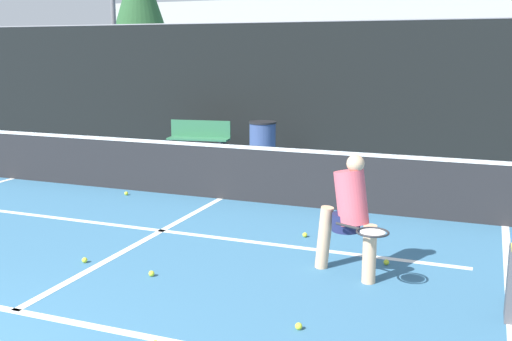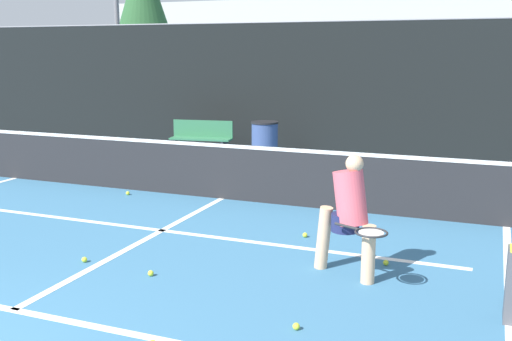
% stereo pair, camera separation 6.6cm
% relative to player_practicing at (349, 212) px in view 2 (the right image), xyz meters
% --- Properties ---
extents(court_baseline_near, '(11.00, 0.10, 0.01)m').
position_rel_player_practicing_xyz_m(court_baseline_near, '(-2.82, -2.09, -0.74)').
color(court_baseline_near, white).
rests_on(court_baseline_near, ground).
extents(court_service_line, '(8.25, 0.10, 0.01)m').
position_rel_player_practicing_xyz_m(court_service_line, '(-2.82, 0.74, -0.74)').
color(court_service_line, white).
rests_on(court_service_line, ground).
extents(court_center_mark, '(0.10, 4.82, 0.01)m').
position_rel_player_practicing_xyz_m(court_center_mark, '(-2.82, 0.32, -0.74)').
color(court_center_mark, white).
rests_on(court_center_mark, ground).
extents(court_sideline_right, '(0.10, 5.82, 0.01)m').
position_rel_player_practicing_xyz_m(court_sideline_right, '(1.69, 0.32, -0.74)').
color(court_sideline_right, white).
rests_on(court_sideline_right, ground).
extents(net, '(11.09, 0.09, 1.07)m').
position_rel_player_practicing_xyz_m(net, '(-2.82, 2.73, -0.23)').
color(net, slate).
rests_on(net, ground).
extents(fence_back, '(24.00, 0.06, 3.15)m').
position_rel_player_practicing_xyz_m(fence_back, '(-2.82, 7.22, 0.82)').
color(fence_back, black).
rests_on(fence_back, ground).
extents(player_practicing, '(1.00, 0.88, 1.40)m').
position_rel_player_practicing_xyz_m(player_practicing, '(0.00, 0.00, 0.00)').
color(player_practicing, '#DBAD84').
rests_on(player_practicing, ground).
extents(tennis_ball_scattered_0, '(0.07, 0.07, 0.07)m').
position_rel_player_practicing_xyz_m(tennis_ball_scattered_0, '(-0.12, -1.46, -0.71)').
color(tennis_ball_scattered_0, '#D1E033').
rests_on(tennis_ball_scattered_0, ground).
extents(tennis_ball_scattered_2, '(0.07, 0.07, 0.07)m').
position_rel_player_practicing_xyz_m(tennis_ball_scattered_2, '(-2.05, -0.81, -0.71)').
color(tennis_ball_scattered_2, '#D1E033').
rests_on(tennis_ball_scattered_2, ground).
extents(tennis_ball_scattered_3, '(0.07, 0.07, 0.07)m').
position_rel_player_practicing_xyz_m(tennis_ball_scattered_3, '(-0.86, 1.19, -0.71)').
color(tennis_ball_scattered_3, '#D1E033').
rests_on(tennis_ball_scattered_3, ground).
extents(tennis_ball_scattered_4, '(0.07, 0.07, 0.07)m').
position_rel_player_practicing_xyz_m(tennis_ball_scattered_4, '(-3.02, -0.72, -0.71)').
color(tennis_ball_scattered_4, '#D1E033').
rests_on(tennis_ball_scattered_4, ground).
extents(tennis_ball_scattered_6, '(0.07, 0.07, 0.07)m').
position_rel_player_practicing_xyz_m(tennis_ball_scattered_6, '(-4.46, 2.36, -0.71)').
color(tennis_ball_scattered_6, '#D1E033').
rests_on(tennis_ball_scattered_6, ground).
extents(tennis_ball_scattered_8, '(0.07, 0.07, 0.07)m').
position_rel_player_practicing_xyz_m(tennis_ball_scattered_8, '(0.35, 0.51, -0.71)').
color(tennis_ball_scattered_8, '#D1E033').
rests_on(tennis_ball_scattered_8, ground).
extents(courtside_bench, '(1.51, 0.58, 0.86)m').
position_rel_player_practicing_xyz_m(courtside_bench, '(-4.99, 6.27, -0.28)').
color(courtside_bench, '#33724C').
rests_on(courtside_bench, ground).
extents(trash_bin, '(0.61, 0.61, 0.93)m').
position_rel_player_practicing_xyz_m(trash_bin, '(-3.32, 6.10, -0.28)').
color(trash_bin, '#384C7F').
rests_on(trash_bin, ground).
extents(parked_car, '(1.75, 3.99, 1.40)m').
position_rel_player_practicing_xyz_m(parked_car, '(-3.50, 9.87, -0.15)').
color(parked_car, '#B7B7BC').
rests_on(parked_car, ground).
extents(building_far, '(36.00, 2.40, 5.29)m').
position_rel_player_practicing_xyz_m(building_far, '(-2.82, 27.17, 1.90)').
color(building_far, '#B2ADA3').
rests_on(building_far, ground).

